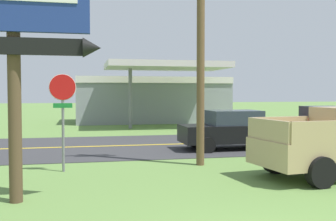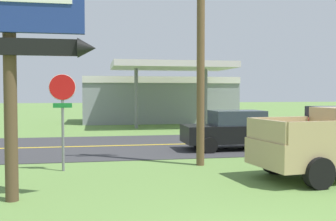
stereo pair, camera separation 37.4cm
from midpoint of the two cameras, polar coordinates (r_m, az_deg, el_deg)
road_asphalt at (r=18.22m, az=-3.92°, el=-4.94°), size 140.00×8.00×0.02m
road_centre_line at (r=18.22m, az=-3.92°, el=-4.90°), size 126.00×0.20×0.01m
motel_sign at (r=9.31m, az=-21.92°, el=12.34°), size 3.45×0.54×5.81m
stop_sign at (r=12.47m, az=-15.57°, el=0.81°), size 0.80×0.08×2.95m
utility_pole at (r=13.41m, az=3.86°, el=13.93°), size 1.65×0.26×9.52m
gas_station at (r=32.72m, az=-2.69°, el=1.78°), size 12.00×11.50×4.40m
car_black_near_lane at (r=17.03m, az=8.38°, el=-2.71°), size 4.20×2.00×1.64m
car_red_far_lane at (r=23.81m, az=20.99°, el=-1.36°), size 4.20×2.00×1.64m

